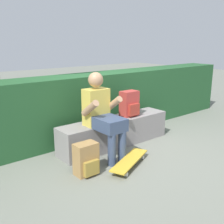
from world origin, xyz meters
TOP-DOWN VIEW (x-y plane):
  - ground_plane at (0.00, 0.00)m, footprint 24.00×24.00m
  - bench_main at (0.00, 0.25)m, footprint 1.90×0.40m
  - person_skater at (-0.41, 0.05)m, footprint 0.49×0.62m
  - skateboard_near_person at (-0.33, -0.44)m, footprint 0.81×0.51m
  - backpack_on_bench at (0.28, 0.24)m, footprint 0.28×0.23m
  - backpack_on_ground at (-0.90, -0.27)m, footprint 0.28×0.23m
  - hedge_row at (0.23, 0.92)m, footprint 6.17×0.58m

SIDE VIEW (x-z plane):
  - ground_plane at x=0.00m, z-range 0.00..0.00m
  - skateboard_near_person at x=-0.33m, z-range 0.03..0.12m
  - backpack_on_ground at x=-0.90m, z-range -0.01..0.39m
  - bench_main at x=0.00m, z-range 0.00..0.43m
  - hedge_row at x=0.23m, z-range 0.00..1.05m
  - backpack_on_bench at x=0.28m, z-range 0.42..0.82m
  - person_skater at x=-0.41m, z-range 0.04..1.22m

